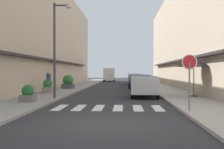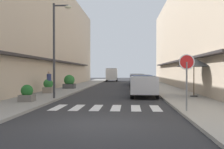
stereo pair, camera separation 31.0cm
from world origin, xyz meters
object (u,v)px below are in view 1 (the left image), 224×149
at_px(parked_car_near, 144,84).
at_px(planter_midblock, 48,86).
at_px(parked_car_far, 136,79).
at_px(delivery_van, 109,74).
at_px(planter_far, 68,82).
at_px(round_street_sign, 189,68).
at_px(planter_corner, 28,94).
at_px(pedestrian_walking_near, 48,81).
at_px(street_lamp, 57,41).
at_px(cafe_umbrella, 194,63).
at_px(parked_car_mid, 139,80).
at_px(parked_car_distant, 134,78).

bearing_deg(parked_car_near, planter_midblock, 166.76).
height_order(parked_car_near, parked_car_far, same).
bearing_deg(delivery_van, planter_far, -96.78).
relative_size(delivery_van, round_street_sign, 2.30).
height_order(parked_car_near, planter_corner, parked_car_near).
relative_size(planter_far, pedestrian_walking_near, 0.79).
height_order(delivery_van, street_lamp, street_lamp).
bearing_deg(cafe_umbrella, parked_car_mid, 113.43).
bearing_deg(pedestrian_walking_near, parked_car_near, -104.83).
relative_size(parked_car_distant, planter_corner, 4.70).
distance_m(planter_midblock, planter_far, 5.45).
height_order(round_street_sign, planter_far, round_street_sign).
height_order(parked_car_near, planter_far, parked_car_near).
relative_size(planter_midblock, pedestrian_walking_near, 0.63).
xyz_separation_m(delivery_van, street_lamp, (-1.36, -32.25, 2.27)).
xyz_separation_m(parked_car_mid, planter_corner, (-6.69, -11.02, -0.38)).
bearing_deg(parked_car_mid, round_street_sign, -84.55).
distance_m(parked_car_far, cafe_umbrella, 14.84).
bearing_deg(cafe_umbrella, street_lamp, -169.36).
height_order(parked_car_far, planter_far, parked_car_far).
relative_size(cafe_umbrella, planter_midblock, 2.36).
height_order(delivery_van, planter_far, delivery_van).
xyz_separation_m(parked_car_far, planter_corner, (-6.69, -18.00, -0.38)).
bearing_deg(planter_midblock, delivery_van, 83.65).
bearing_deg(planter_midblock, street_lamp, -66.01).
height_order(parked_car_near, delivery_van, delivery_van).
distance_m(round_street_sign, planter_far, 16.64).
relative_size(parked_car_mid, round_street_sign, 1.71).
xyz_separation_m(parked_car_distant, planter_far, (-6.89, -12.19, -0.18)).
height_order(planter_corner, planter_far, planter_far).
bearing_deg(cafe_umbrella, round_street_sign, -105.84).
xyz_separation_m(round_street_sign, planter_midblock, (-8.66, 8.98, -1.29)).
bearing_deg(delivery_van, parked_car_mid, -79.77).
height_order(parked_car_far, cafe_umbrella, cafe_umbrella).
distance_m(parked_car_far, parked_car_distant, 5.56).
relative_size(street_lamp, planter_corner, 6.38).
xyz_separation_m(parked_car_near, planter_corner, (-6.69, -4.21, -0.38)).
distance_m(delivery_van, planter_corner, 34.29).
bearing_deg(planter_midblock, planter_corner, -83.90).
bearing_deg(parked_car_distant, street_lamp, -104.38).
distance_m(parked_car_near, planter_midblock, 7.53).
relative_size(parked_car_far, cafe_umbrella, 1.80).
height_order(round_street_sign, planter_midblock, round_street_sign).
relative_size(parked_car_mid, street_lamp, 0.69).
height_order(planter_far, pedestrian_walking_near, pedestrian_walking_near).
height_order(street_lamp, planter_far, street_lamp).
relative_size(parked_car_distant, cafe_umbrella, 1.72).
height_order(parked_car_near, round_street_sign, round_street_sign).
xyz_separation_m(parked_car_far, pedestrian_walking_near, (-7.23, -12.15, 0.09)).
bearing_deg(cafe_umbrella, parked_car_far, 102.61).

